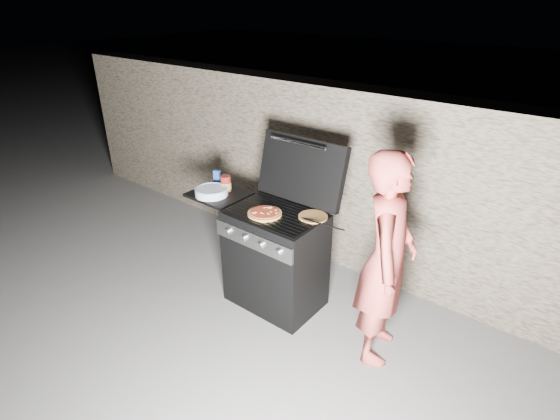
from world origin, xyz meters
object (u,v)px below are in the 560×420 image
Objects in this scene: pizza_topped at (265,213)px; sauce_jar at (226,183)px; person at (386,260)px; gas_grill at (254,249)px.

sauce_jar is (-0.61, 0.17, 0.05)m from pizza_topped.
person is at bearing -1.87° from sauce_jar.
pizza_topped is 0.64m from sauce_jar.
person reaches higher than pizza_topped.
person is at bearing 1.22° from gas_grill.
pizza_topped is 0.17× the size of person.
gas_grill is 4.73× the size of pizza_topped.
sauce_jar is at bearing 69.57° from person.
sauce_jar is at bearing 168.69° from gas_grill.
pizza_topped is (0.21, -0.08, 0.47)m from gas_grill.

